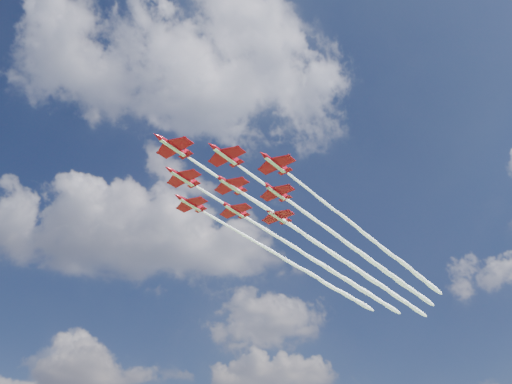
% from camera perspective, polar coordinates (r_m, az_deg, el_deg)
% --- Properties ---
extents(jet_lead, '(77.67, 76.52, 2.80)m').
position_cam_1_polar(jet_lead, '(151.60, 4.41, -4.10)').
color(jet_lead, '#AF0918').
extents(jet_row2_port, '(77.67, 76.52, 2.80)m').
position_cam_1_polar(jet_row2_port, '(155.94, 8.84, -4.68)').
color(jet_row2_port, '#AF0918').
extents(jet_row2_starb, '(77.67, 76.52, 2.80)m').
position_cam_1_polar(jet_row2_starb, '(162.77, 4.36, -6.31)').
color(jet_row2_starb, '#AF0918').
extents(jet_row3_port, '(77.67, 76.52, 2.80)m').
position_cam_1_polar(jet_row3_port, '(161.16, 13.01, -5.19)').
color(jet_row3_port, '#AF0918').
extents(jet_row3_centre, '(77.67, 76.52, 2.80)m').
position_cam_1_polar(jet_row3_centre, '(167.12, 8.50, -6.79)').
color(jet_row3_centre, '#AF0918').
extents(jet_row3_starb, '(77.67, 76.52, 2.80)m').
position_cam_1_polar(jet_row3_starb, '(174.15, 4.31, -8.23)').
color(jet_row3_starb, '#AF0918').
extents(jet_row4_port, '(77.67, 76.52, 2.80)m').
position_cam_1_polar(jet_row4_port, '(172.30, 12.43, -7.21)').
color(jet_row4_port, '#AF0918').
extents(jet_row4_starb, '(77.67, 76.52, 2.80)m').
position_cam_1_polar(jet_row4_starb, '(178.51, 8.21, -8.64)').
color(jet_row4_starb, '#AF0918').
extents(jet_tail, '(77.67, 76.52, 2.80)m').
position_cam_1_polar(jet_tail, '(183.64, 11.91, -8.98)').
color(jet_tail, '#AF0918').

